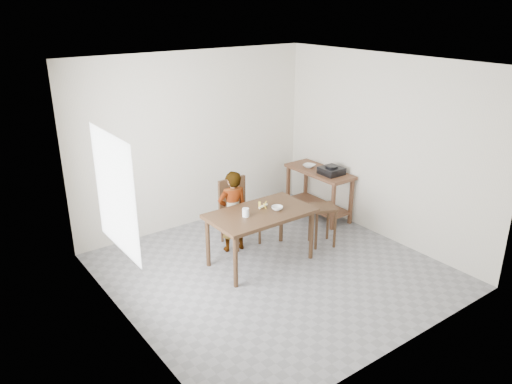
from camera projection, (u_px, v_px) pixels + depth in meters
floor at (274, 272)px, 6.66m from camera, size 4.00×4.00×0.04m
ceiling at (277, 61)px, 5.67m from camera, size 4.00×4.00×0.04m
wall_back at (194, 140)px, 7.68m from camera, size 4.00×0.04×2.70m
wall_front at (410, 233)px, 4.65m from camera, size 4.00×0.04×2.70m
wall_left at (119, 214)px, 5.05m from camera, size 0.04×4.00×2.70m
wall_right at (383, 148)px, 7.28m from camera, size 0.04×4.00×2.70m
window_pane at (115, 193)px, 5.17m from camera, size 0.02×1.10×1.30m
dining_table at (260, 237)px, 6.74m from camera, size 1.40×0.80×0.75m
prep_counter at (318, 193)px, 8.21m from camera, size 0.50×1.20×0.80m
child at (233, 211)px, 7.01m from camera, size 0.48×0.36×1.19m
dining_chair at (241, 213)px, 7.25m from camera, size 0.48×0.48×0.96m
stool at (322, 225)px, 7.27m from camera, size 0.45×0.45×0.61m
glass_tumbler at (246, 212)px, 6.45m from camera, size 0.12×0.12×0.11m
small_bowl at (277, 208)px, 6.66m from camera, size 0.18×0.18×0.05m
banana at (263, 206)px, 6.72m from camera, size 0.18×0.14×0.06m
serving_bowl at (309, 166)px, 8.19m from camera, size 0.25×0.25×0.05m
gas_burner at (331, 171)px, 7.86m from camera, size 0.33×0.33×0.11m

